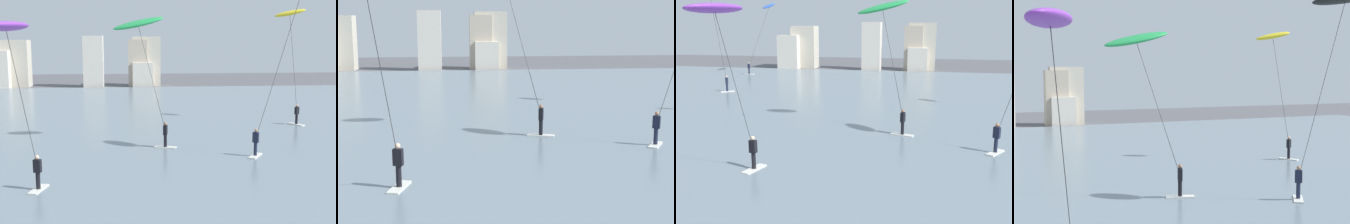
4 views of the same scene
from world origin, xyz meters
The scene contains 6 objects.
water_bay centered at (0.00, 30.01, 0.05)m, with size 84.00×52.00×0.10m, color slate.
far_shore_buildings centered at (-7.28, 58.16, 3.08)m, with size 23.97×4.39×7.16m.
kitesurfer_black centered at (8.91, 17.93, 8.87)m, with size 4.40×2.70×10.13m.
kitesurfer_purple centered at (-5.34, 11.88, 6.74)m, with size 2.05×3.79×7.67m.
kitesurfer_yellow centered at (12.61, 29.01, 7.72)m, with size 2.59×3.49×9.33m.
kitesurfer_green centered at (0.29, 22.52, 7.27)m, with size 3.99×3.01×8.48m.
Camera 1 is at (-0.60, -7.31, 7.08)m, focal length 48.77 mm.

